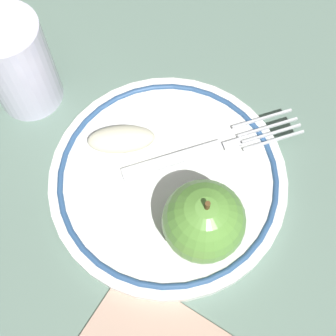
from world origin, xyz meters
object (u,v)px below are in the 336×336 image
(fork, at_px, (208,149))
(apple_slice_front, at_px, (119,141))
(apple_red_whole, at_px, (204,221))
(plate, at_px, (168,179))
(drinking_glass, at_px, (18,65))

(fork, bearing_deg, apple_slice_front, 158.79)
(fork, bearing_deg, apple_red_whole, -114.39)
(plate, distance_m, apple_slice_front, 0.06)
(apple_red_whole, bearing_deg, drinking_glass, 95.63)
(plate, xyz_separation_m, apple_slice_front, (-0.01, 0.06, 0.02))
(drinking_glass, bearing_deg, apple_slice_front, -77.74)
(plate, xyz_separation_m, fork, (0.05, -0.01, 0.01))
(plate, bearing_deg, apple_slice_front, 103.08)
(fork, bearing_deg, plate, -162.27)
(apple_slice_front, distance_m, fork, 0.09)
(fork, bearing_deg, drinking_glass, 139.65)
(apple_red_whole, height_order, fork, apple_red_whole)
(plate, bearing_deg, apple_red_whole, -104.17)
(apple_slice_front, relative_size, fork, 0.37)
(apple_slice_front, xyz_separation_m, fork, (0.06, -0.06, -0.01))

